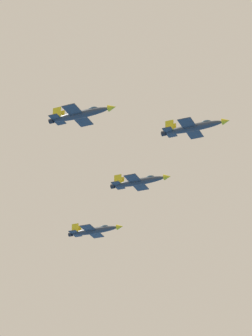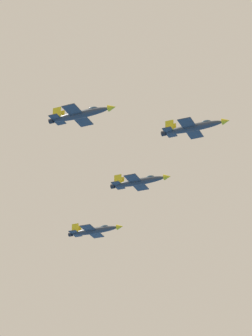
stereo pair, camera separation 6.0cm
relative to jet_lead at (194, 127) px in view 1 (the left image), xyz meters
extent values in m
ellipsoid|color=#2D3338|center=(-0.01, 0.02, -0.07)|extent=(6.48, 13.20, 1.73)
cone|color=gold|center=(2.70, -6.98, -0.07)|extent=(2.00, 2.15, 1.47)
ellipsoid|color=#334751|center=(1.06, -2.74, 0.58)|extent=(2.05, 2.62, 1.01)
cube|color=#2D3338|center=(-0.25, 0.65, -0.17)|extent=(10.09, 6.35, 0.17)
cube|color=gold|center=(3.79, 2.22, -0.12)|extent=(1.63, 2.83, 0.21)
cube|color=gold|center=(-4.29, -0.91, -0.12)|extent=(1.63, 2.83, 0.21)
cube|color=#2D3338|center=(-2.05, 5.31, -0.07)|extent=(5.08, 3.64, 0.17)
cube|color=gold|center=(-1.15, 5.37, 1.18)|extent=(0.91, 1.88, 2.50)
cube|color=gold|center=(-2.76, 4.74, 1.18)|extent=(0.91, 1.88, 2.50)
cylinder|color=black|center=(-2.58, 6.67, -0.07)|extent=(1.48, 1.34, 1.21)
ellipsoid|color=#2D3338|center=(8.51, 24.74, -2.48)|extent=(6.58, 13.11, 1.73)
cone|color=gold|center=(11.28, 17.79, -2.48)|extent=(2.00, 2.15, 1.47)
ellipsoid|color=#334751|center=(9.60, 22.00, -1.83)|extent=(2.06, 2.62, 1.01)
cube|color=#2D3338|center=(8.26, 25.36, -2.57)|extent=(10.04, 6.40, 0.17)
cube|color=gold|center=(12.27, 26.96, -2.53)|extent=(1.65, 2.81, 0.21)
cube|color=gold|center=(4.25, 23.77, -2.53)|extent=(1.65, 2.81, 0.21)
cube|color=#2D3338|center=(6.42, 29.98, -2.48)|extent=(5.06, 3.66, 0.17)
cube|color=gold|center=(7.32, 30.05, -1.23)|extent=(0.92, 1.87, 2.49)
cube|color=gold|center=(5.72, 29.41, -1.23)|extent=(0.92, 1.87, 2.49)
cylinder|color=black|center=(5.88, 31.33, -2.48)|extent=(1.48, 1.34, 1.21)
ellipsoid|color=#2D3338|center=(-23.03, 12.41, -1.38)|extent=(6.33, 13.03, 1.71)
cone|color=gold|center=(-20.40, 5.49, -1.38)|extent=(1.97, 2.11, 1.45)
ellipsoid|color=#334751|center=(-21.99, 9.68, -0.73)|extent=(2.01, 2.59, 1.00)
cube|color=#2D3338|center=(-23.27, 13.03, -1.47)|extent=(9.96, 6.22, 0.17)
cube|color=gold|center=(-19.27, 14.55, -1.42)|extent=(1.59, 2.79, 0.21)
cube|color=gold|center=(-27.26, 11.51, -1.42)|extent=(1.59, 2.79, 0.21)
cube|color=#2D3338|center=(-25.02, 17.63, -1.38)|extent=(5.00, 3.57, 0.17)
cube|color=gold|center=(-24.12, 17.69, -0.14)|extent=(0.89, 1.86, 2.47)
cube|color=gold|center=(-25.72, 17.08, -0.14)|extent=(0.89, 1.86, 2.47)
cylinder|color=black|center=(-25.53, 18.98, -1.38)|extent=(1.46, 1.31, 1.20)
ellipsoid|color=#2D3338|center=(17.03, 49.46, -6.24)|extent=(6.70, 13.26, 1.75)
cone|color=gold|center=(19.86, 42.43, -6.24)|extent=(2.03, 2.18, 1.49)
ellipsoid|color=#334751|center=(18.14, 46.68, -5.59)|extent=(2.09, 2.65, 1.02)
cube|color=#2D3338|center=(16.77, 50.09, -6.34)|extent=(10.17, 6.51, 0.17)
cube|color=gold|center=(20.82, 51.72, -6.29)|extent=(1.68, 2.85, 0.21)
cube|color=gold|center=(12.72, 48.45, -6.29)|extent=(1.68, 2.85, 0.21)
cube|color=#2D3338|center=(14.89, 54.75, -6.24)|extent=(5.12, 3.72, 0.17)
cube|color=gold|center=(15.80, 54.83, -4.98)|extent=(0.94, 1.89, 2.52)
cube|color=gold|center=(14.18, 54.17, -4.98)|extent=(0.94, 1.89, 2.52)
cylinder|color=black|center=(14.34, 56.12, -6.24)|extent=(1.50, 1.36, 1.22)
camera|label=1|loc=(-121.94, -96.26, -87.00)|focal=84.66mm
camera|label=2|loc=(-121.90, -96.30, -87.00)|focal=84.66mm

